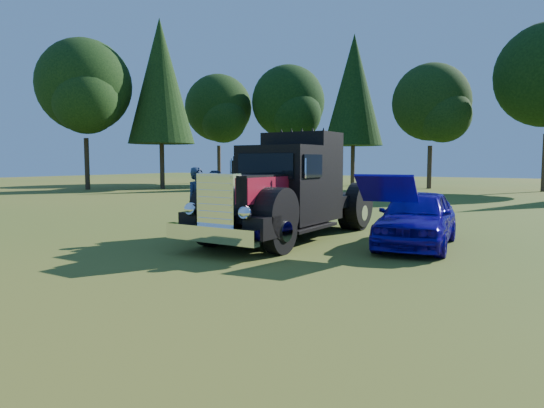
{
  "coord_description": "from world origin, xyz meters",
  "views": [
    {
      "loc": [
        6.09,
        -10.02,
        2.17
      ],
      "look_at": [
        -0.8,
        0.87,
        1.03
      ],
      "focal_mm": 32.0,
      "sensor_mm": 36.0,
      "label": 1
    }
  ],
  "objects": [
    {
      "name": "ground",
      "position": [
        0.0,
        0.0,
        0.0
      ],
      "size": [
        120.0,
        120.0,
        0.0
      ],
      "primitive_type": "plane",
      "color": "#30591A",
      "rests_on": "ground"
    },
    {
      "name": "diamond_t_truck",
      "position": [
        -0.79,
        1.62,
        1.28
      ],
      "size": [
        3.37,
        7.16,
        3.0
      ],
      "color": "black",
      "rests_on": "ground"
    },
    {
      "name": "treeline",
      "position": [
        -4.86,
        27.08,
        7.71
      ],
      "size": [
        67.22,
        24.04,
        13.84
      ],
      "color": "#2D2116",
      "rests_on": "ground"
    },
    {
      "name": "hotrod_coupe",
      "position": [
        2.64,
        2.36,
        0.73
      ],
      "size": [
        2.27,
        4.47,
        1.89
      ],
      "color": "#082FBA",
      "rests_on": "ground"
    },
    {
      "name": "spectator_far",
      "position": [
        -2.52,
        0.69,
        0.96
      ],
      "size": [
        1.08,
        1.16,
        1.91
      ],
      "primitive_type": "imported",
      "rotation": [
        0.0,
        0.0,
        1.07
      ],
      "color": "navy",
      "rests_on": "ground"
    },
    {
      "name": "spectator_near",
      "position": [
        -2.92,
        0.35,
        1.01
      ],
      "size": [
        0.59,
        0.8,
        2.02
      ],
      "primitive_type": "imported",
      "rotation": [
        0.0,
        0.0,
        1.41
      ],
      "color": "navy",
      "rests_on": "ground"
    },
    {
      "name": "distant_teal_car",
      "position": [
        -11.29,
        22.36,
        0.61
      ],
      "size": [
        3.54,
        3.49,
        1.21
      ],
      "primitive_type": "imported",
      "rotation": [
        0.0,
        0.0,
        -0.8
      ],
      "color": "#093536",
      "rests_on": "ground"
    }
  ]
}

